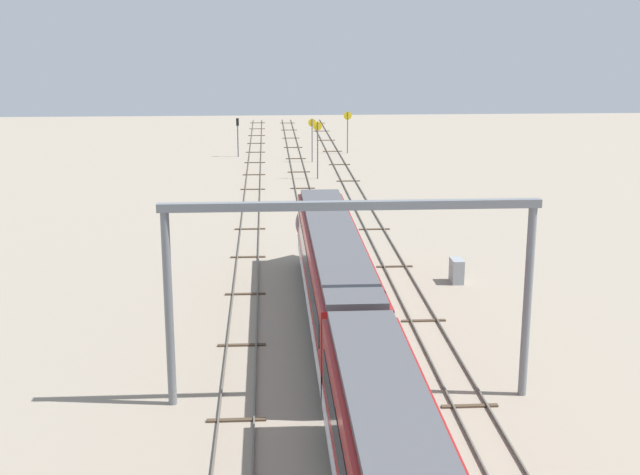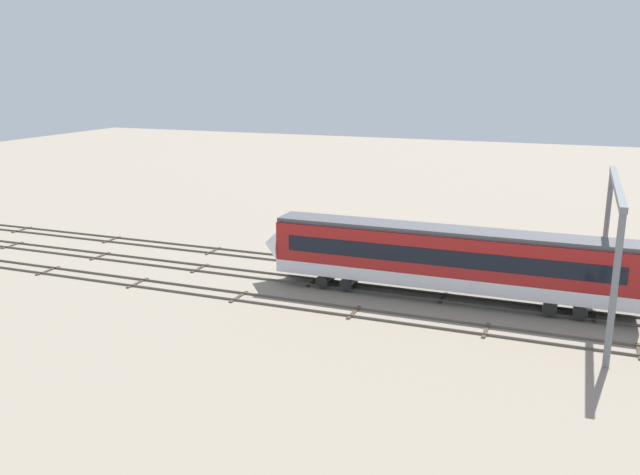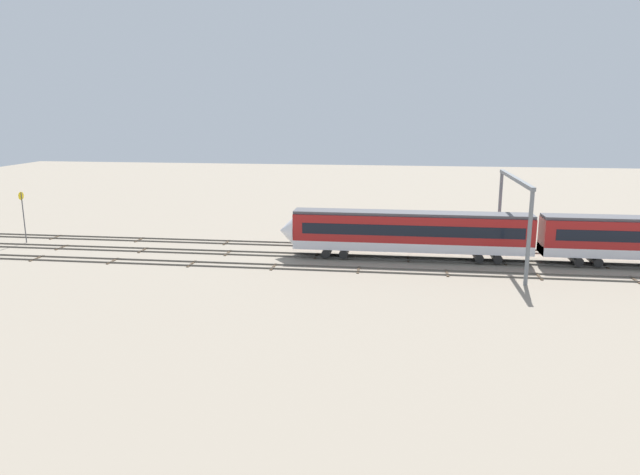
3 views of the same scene
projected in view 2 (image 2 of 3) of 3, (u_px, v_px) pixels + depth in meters
name	position (u px, v px, depth m)	size (l,w,h in m)	color
ground_plane	(375.00, 290.00, 47.04)	(207.94, 207.94, 0.00)	gray
track_near_foreground	(393.00, 270.00, 51.41)	(191.94, 2.40, 0.16)	#59544C
track_with_train	(375.00, 289.00, 47.02)	(191.94, 2.40, 0.16)	#59544C
track_middle	(354.00, 312.00, 42.63)	(191.94, 2.40, 0.16)	#59544C
overhead_gantry	(613.00, 221.00, 40.16)	(0.40, 15.60, 8.64)	slate
relay_cabinet	(385.00, 249.00, 54.84)	(1.35, 0.70, 1.50)	gray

